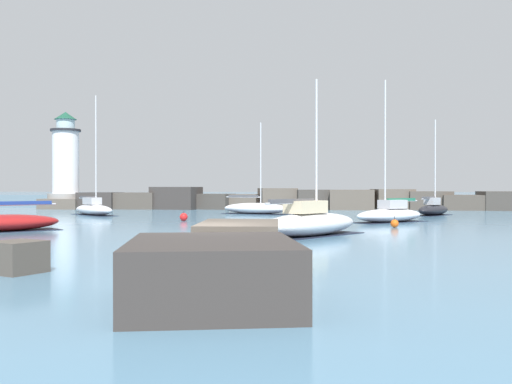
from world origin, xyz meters
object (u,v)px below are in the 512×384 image
at_px(mooring_buoy_far_side, 395,223).
at_px(mooring_buoy_orange_near, 184,217).
at_px(sailboat_moored_3, 1,222).
at_px(sailboat_moored_1, 433,209).
at_px(lighthouse, 66,168).
at_px(sailboat_moored_0, 310,223).
at_px(sailboat_moored_6, 256,208).
at_px(sailboat_moored_4, 93,208).
at_px(sailboat_moored_5, 390,214).

bearing_deg(mooring_buoy_far_side, mooring_buoy_orange_near, 159.49).
bearing_deg(sailboat_moored_3, sailboat_moored_1, 37.50).
height_order(lighthouse, mooring_buoy_far_side, lighthouse).
height_order(sailboat_moored_0, sailboat_moored_6, sailboat_moored_6).
bearing_deg(mooring_buoy_orange_near, sailboat_moored_0, -52.10).
bearing_deg(sailboat_moored_4, mooring_buoy_orange_near, -38.11).
height_order(sailboat_moored_1, sailboat_moored_4, sailboat_moored_4).
relative_size(lighthouse, sailboat_moored_4, 1.06).
bearing_deg(mooring_buoy_orange_near, mooring_buoy_far_side, -20.51).
distance_m(sailboat_moored_0, sailboat_moored_6, 24.62).
bearing_deg(sailboat_moored_4, sailboat_moored_3, -83.50).
bearing_deg(mooring_buoy_orange_near, lighthouse, 130.80).
bearing_deg(lighthouse, sailboat_moored_1, -16.50).
bearing_deg(sailboat_moored_5, mooring_buoy_orange_near, -179.75).
bearing_deg(sailboat_moored_5, sailboat_moored_0, -114.85).
xyz_separation_m(sailboat_moored_3, sailboat_moored_5, (23.30, 11.25, 0.08)).
relative_size(sailboat_moored_6, mooring_buoy_orange_near, 10.83).
bearing_deg(sailboat_moored_1, sailboat_moored_6, 176.16).
distance_m(lighthouse, mooring_buoy_orange_near, 30.08).
height_order(sailboat_moored_1, sailboat_moored_5, sailboat_moored_5).
height_order(lighthouse, sailboat_moored_3, lighthouse).
xyz_separation_m(sailboat_moored_5, sailboat_moored_6, (-11.00, 11.72, -0.05)).
xyz_separation_m(mooring_buoy_orange_near, mooring_buoy_far_side, (14.81, -5.54, -0.04)).
height_order(sailboat_moored_0, mooring_buoy_far_side, sailboat_moored_0).
bearing_deg(lighthouse, sailboat_moored_6, -24.37).
relative_size(sailboat_moored_3, sailboat_moored_6, 1.15).
relative_size(sailboat_moored_1, sailboat_moored_5, 0.85).
distance_m(sailboat_moored_0, sailboat_moored_5, 13.57).
relative_size(lighthouse, sailboat_moored_5, 1.11).
bearing_deg(sailboat_moored_6, mooring_buoy_orange_near, -109.80).
relative_size(sailboat_moored_4, mooring_buoy_far_side, 15.26).
relative_size(sailboat_moored_1, sailboat_moored_3, 0.87).
relative_size(sailboat_moored_4, sailboat_moored_6, 1.25).
xyz_separation_m(sailboat_moored_1, sailboat_moored_3, (-28.52, -21.88, -0.08)).
bearing_deg(sailboat_moored_4, sailboat_moored_1, 4.95).
xyz_separation_m(sailboat_moored_3, mooring_buoy_far_side, (22.86, 5.65, -0.27)).
bearing_deg(lighthouse, sailboat_moored_4, -57.61).
bearing_deg(sailboat_moored_3, lighthouse, 108.65).
xyz_separation_m(sailboat_moored_0, sailboat_moored_6, (-5.29, 24.04, -0.13)).
distance_m(sailboat_moored_4, sailboat_moored_5, 26.71).
distance_m(lighthouse, sailboat_moored_6, 26.34).
bearing_deg(sailboat_moored_1, mooring_buoy_orange_near, -152.39).
xyz_separation_m(sailboat_moored_3, sailboat_moored_4, (-2.19, 19.22, 0.09)).
distance_m(sailboat_moored_4, mooring_buoy_far_side, 28.50).
xyz_separation_m(sailboat_moored_1, mooring_buoy_orange_near, (-20.46, -10.70, -0.31)).
bearing_deg(sailboat_moored_0, sailboat_moored_5, 65.15).
xyz_separation_m(sailboat_moored_5, mooring_buoy_far_side, (-0.43, -5.61, -0.35)).
height_order(lighthouse, sailboat_moored_4, lighthouse).
xyz_separation_m(lighthouse, sailboat_moored_0, (28.97, -34.76, -4.16)).
distance_m(lighthouse, sailboat_moored_3, 35.83).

